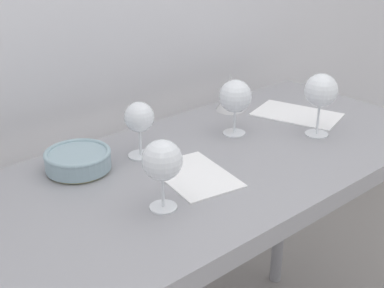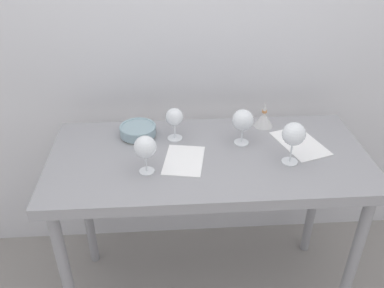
{
  "view_description": "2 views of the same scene",
  "coord_description": "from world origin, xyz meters",
  "px_view_note": "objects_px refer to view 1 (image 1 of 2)",
  "views": [
    {
      "loc": [
        -0.9,
        -0.94,
        1.52
      ],
      "look_at": [
        -0.05,
        0.04,
        0.94
      ],
      "focal_mm": 49.66,
      "sensor_mm": 36.0,
      "label": 1
    },
    {
      "loc": [
        -0.17,
        -1.49,
        1.89
      ],
      "look_at": [
        -0.07,
        0.01,
        0.95
      ],
      "focal_mm": 38.19,
      "sensor_mm": 36.0,
      "label": 2
    }
  ],
  "objects_px": {
    "tasting_sheet_upper": "(195,175)",
    "tasting_bowl": "(78,160)",
    "wine_glass_far_left": "(139,119)",
    "decanter_funnel": "(230,99)",
    "wine_glass_far_right": "(235,97)",
    "tasting_sheet_lower": "(297,114)",
    "wine_glass_near_right": "(321,92)",
    "wine_glass_near_left": "(162,162)"
  },
  "relations": [
    {
      "from": "tasting_sheet_upper",
      "to": "tasting_bowl",
      "type": "xyz_separation_m",
      "value": [
        -0.2,
        0.22,
        0.03
      ]
    },
    {
      "from": "wine_glass_far_left",
      "to": "decanter_funnel",
      "type": "bearing_deg",
      "value": 12.13
    },
    {
      "from": "wine_glass_far_right",
      "to": "tasting_sheet_lower",
      "type": "bearing_deg",
      "value": -5.26
    },
    {
      "from": "wine_glass_far_left",
      "to": "wine_glass_far_right",
      "type": "bearing_deg",
      "value": -10.94
    },
    {
      "from": "tasting_sheet_upper",
      "to": "tasting_bowl",
      "type": "height_order",
      "value": "tasting_bowl"
    },
    {
      "from": "wine_glass_far_right",
      "to": "tasting_sheet_lower",
      "type": "height_order",
      "value": "wine_glass_far_right"
    },
    {
      "from": "tasting_sheet_upper",
      "to": "tasting_bowl",
      "type": "relative_size",
      "value": 1.35
    },
    {
      "from": "wine_glass_far_right",
      "to": "wine_glass_far_left",
      "type": "bearing_deg",
      "value": 169.06
    },
    {
      "from": "wine_glass_far_left",
      "to": "tasting_sheet_upper",
      "type": "height_order",
      "value": "wine_glass_far_left"
    },
    {
      "from": "tasting_bowl",
      "to": "decanter_funnel",
      "type": "xyz_separation_m",
      "value": [
        0.61,
        0.06,
        0.01
      ]
    },
    {
      "from": "tasting_sheet_lower",
      "to": "tasting_bowl",
      "type": "bearing_deg",
      "value": 153.3
    },
    {
      "from": "wine_glass_far_right",
      "to": "decanter_funnel",
      "type": "distance_m",
      "value": 0.22
    },
    {
      "from": "tasting_sheet_lower",
      "to": "decanter_funnel",
      "type": "height_order",
      "value": "decanter_funnel"
    },
    {
      "from": "wine_glass_near_right",
      "to": "wine_glass_far_right",
      "type": "xyz_separation_m",
      "value": [
        -0.18,
        0.17,
        -0.02
      ]
    },
    {
      "from": "wine_glass_far_left",
      "to": "wine_glass_near_left",
      "type": "height_order",
      "value": "wine_glass_near_left"
    },
    {
      "from": "wine_glass_near_left",
      "to": "tasting_sheet_upper",
      "type": "height_order",
      "value": "wine_glass_near_left"
    },
    {
      "from": "wine_glass_near_left",
      "to": "decanter_funnel",
      "type": "relative_size",
      "value": 1.3
    },
    {
      "from": "wine_glass_far_left",
      "to": "decanter_funnel",
      "type": "height_order",
      "value": "wine_glass_far_left"
    },
    {
      "from": "wine_glass_near_right",
      "to": "wine_glass_far_right",
      "type": "distance_m",
      "value": 0.25
    },
    {
      "from": "wine_glass_near_left",
      "to": "decanter_funnel",
      "type": "distance_m",
      "value": 0.67
    },
    {
      "from": "wine_glass_far_right",
      "to": "tasting_bowl",
      "type": "distance_m",
      "value": 0.49
    },
    {
      "from": "wine_glass_near_left",
      "to": "tasting_bowl",
      "type": "distance_m",
      "value": 0.31
    },
    {
      "from": "tasting_sheet_upper",
      "to": "decanter_funnel",
      "type": "bearing_deg",
      "value": 44.75
    },
    {
      "from": "wine_glass_far_left",
      "to": "wine_glass_near_left",
      "type": "distance_m",
      "value": 0.28
    },
    {
      "from": "tasting_bowl",
      "to": "wine_glass_near_right",
      "type": "bearing_deg",
      "value": -21.81
    },
    {
      "from": "wine_glass_far_left",
      "to": "tasting_bowl",
      "type": "height_order",
      "value": "wine_glass_far_left"
    },
    {
      "from": "wine_glass_far_right",
      "to": "tasting_bowl",
      "type": "height_order",
      "value": "wine_glass_far_right"
    },
    {
      "from": "wine_glass_far_left",
      "to": "tasting_sheet_upper",
      "type": "distance_m",
      "value": 0.22
    },
    {
      "from": "wine_glass_far_left",
      "to": "wine_glass_near_right",
      "type": "relative_size",
      "value": 0.82
    },
    {
      "from": "wine_glass_far_right",
      "to": "tasting_bowl",
      "type": "bearing_deg",
      "value": 168.76
    },
    {
      "from": "wine_glass_near_right",
      "to": "tasting_sheet_lower",
      "type": "height_order",
      "value": "wine_glass_near_right"
    },
    {
      "from": "tasting_bowl",
      "to": "decanter_funnel",
      "type": "relative_size",
      "value": 1.34
    },
    {
      "from": "wine_glass_far_right",
      "to": "decanter_funnel",
      "type": "relative_size",
      "value": 1.3
    },
    {
      "from": "wine_glass_far_left",
      "to": "wine_glass_near_left",
      "type": "relative_size",
      "value": 0.93
    },
    {
      "from": "tasting_sheet_lower",
      "to": "tasting_bowl",
      "type": "xyz_separation_m",
      "value": [
        -0.74,
        0.12,
        0.03
      ]
    },
    {
      "from": "wine_glass_far_right",
      "to": "tasting_sheet_lower",
      "type": "xyz_separation_m",
      "value": [
        0.27,
        -0.02,
        -0.11
      ]
    },
    {
      "from": "wine_glass_far_left",
      "to": "tasting_sheet_lower",
      "type": "distance_m",
      "value": 0.59
    },
    {
      "from": "wine_glass_near_left",
      "to": "decanter_funnel",
      "type": "bearing_deg",
      "value": 31.9
    },
    {
      "from": "tasting_sheet_upper",
      "to": "tasting_sheet_lower",
      "type": "xyz_separation_m",
      "value": [
        0.54,
        0.1,
        0.0
      ]
    },
    {
      "from": "wine_glass_near_right",
      "to": "decanter_funnel",
      "type": "height_order",
      "value": "wine_glass_near_right"
    },
    {
      "from": "decanter_funnel",
      "to": "wine_glass_far_left",
      "type": "bearing_deg",
      "value": -167.87
    },
    {
      "from": "wine_glass_near_right",
      "to": "wine_glass_far_right",
      "type": "height_order",
      "value": "wine_glass_near_right"
    }
  ]
}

